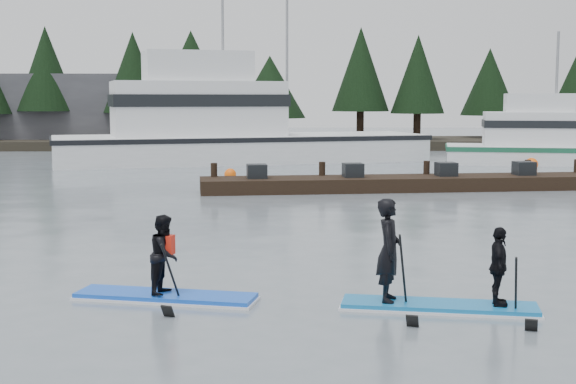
{
  "coord_description": "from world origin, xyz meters",
  "views": [
    {
      "loc": [
        -0.36,
        -13.1,
        3.33
      ],
      "look_at": [
        0.0,
        6.0,
        1.1
      ],
      "focal_mm": 50.0,
      "sensor_mm": 36.0,
      "label": 1
    }
  ],
  "objects_px": {
    "fishing_boat_large": "(230,146)",
    "floating_dock": "(406,183)",
    "paddleboard_solo": "(165,269)",
    "paddleboard_duo": "(435,270)",
    "fishing_boat_medium": "(559,154)"
  },
  "relations": [
    {
      "from": "fishing_boat_large",
      "to": "floating_dock",
      "type": "distance_m",
      "value": 15.12
    },
    {
      "from": "fishing_boat_large",
      "to": "paddleboard_solo",
      "type": "distance_m",
      "value": 29.36
    },
    {
      "from": "floating_dock",
      "to": "paddleboard_solo",
      "type": "bearing_deg",
      "value": -118.75
    },
    {
      "from": "floating_dock",
      "to": "fishing_boat_large",
      "type": "bearing_deg",
      "value": 112.08
    },
    {
      "from": "paddleboard_duo",
      "to": "fishing_boat_medium",
      "type": "bearing_deg",
      "value": 77.75
    },
    {
      "from": "floating_dock",
      "to": "paddleboard_duo",
      "type": "height_order",
      "value": "paddleboard_duo"
    },
    {
      "from": "fishing_boat_large",
      "to": "paddleboard_solo",
      "type": "height_order",
      "value": "fishing_boat_large"
    },
    {
      "from": "fishing_boat_medium",
      "to": "paddleboard_duo",
      "type": "xyz_separation_m",
      "value": [
        -12.1,
        -28.34,
        0.13
      ]
    },
    {
      "from": "fishing_boat_large",
      "to": "paddleboard_solo",
      "type": "bearing_deg",
      "value": -104.5
    },
    {
      "from": "floating_dock",
      "to": "paddleboard_solo",
      "type": "distance_m",
      "value": 17.38
    },
    {
      "from": "fishing_boat_medium",
      "to": "paddleboard_duo",
      "type": "height_order",
      "value": "fishing_boat_medium"
    },
    {
      "from": "fishing_boat_medium",
      "to": "floating_dock",
      "type": "bearing_deg",
      "value": -118.68
    },
    {
      "from": "fishing_boat_large",
      "to": "floating_dock",
      "type": "height_order",
      "value": "fishing_boat_large"
    },
    {
      "from": "fishing_boat_medium",
      "to": "paddleboard_solo",
      "type": "bearing_deg",
      "value": -109.34
    },
    {
      "from": "fishing_boat_medium",
      "to": "floating_dock",
      "type": "distance_m",
      "value": 15.17
    }
  ]
}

